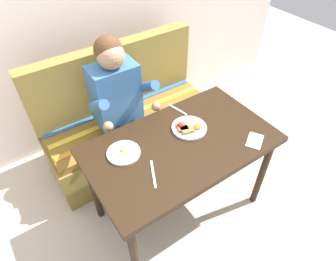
{
  "coord_description": "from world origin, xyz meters",
  "views": [
    {
      "loc": [
        -0.79,
        -1.0,
        2.03
      ],
      "look_at": [
        0.0,
        0.15,
        0.72
      ],
      "focal_mm": 30.98,
      "sensor_mm": 36.0,
      "label": 1
    }
  ],
  "objects": [
    {
      "name": "plate_eggs",
      "position": [
        -0.34,
        0.12,
        0.74
      ],
      "size": [
        0.2,
        0.2,
        0.04
      ],
      "color": "white",
      "rests_on": "table"
    },
    {
      "name": "fork",
      "position": [
        0.17,
        0.28,
        0.73
      ],
      "size": [
        0.05,
        0.17,
        0.0
      ],
      "primitive_type": "cube",
      "rotation": [
        0.0,
        0.0,
        0.22
      ],
      "color": "silver",
      "rests_on": "table"
    },
    {
      "name": "person",
      "position": [
        -0.12,
        0.59,
        0.74
      ],
      "size": [
        0.45,
        0.61,
        1.21
      ],
      "color": "teal",
      "rests_on": "ground"
    },
    {
      "name": "knife",
      "position": [
        -0.28,
        -0.11,
        0.73
      ],
      "size": [
        0.1,
        0.19,
        0.0
      ],
      "primitive_type": "cube",
      "rotation": [
        0.0,
        0.0,
        -0.44
      ],
      "color": "silver",
      "rests_on": "table"
    },
    {
      "name": "couch",
      "position": [
        0.0,
        0.76,
        0.33
      ],
      "size": [
        1.44,
        0.56,
        1.0
      ],
      "color": "olive",
      "rests_on": "ground"
    },
    {
      "name": "napkin",
      "position": [
        0.39,
        -0.25,
        0.73
      ],
      "size": [
        0.17,
        0.15,
        0.01
      ],
      "primitive_type": "cube",
      "rotation": [
        0.0,
        0.0,
        0.54
      ],
      "color": "silver",
      "rests_on": "table"
    },
    {
      "name": "ground_plane",
      "position": [
        0.0,
        0.0,
        0.0
      ],
      "size": [
        8.0,
        8.0,
        0.0
      ],
      "primitive_type": "plane",
      "color": "beige"
    },
    {
      "name": "plate_breakfast",
      "position": [
        0.11,
        0.08,
        0.74
      ],
      "size": [
        0.23,
        0.23,
        0.05
      ],
      "color": "white",
      "rests_on": "table"
    },
    {
      "name": "table",
      "position": [
        0.0,
        0.0,
        0.65
      ],
      "size": [
        1.2,
        0.7,
        0.73
      ],
      "color": "black",
      "rests_on": "ground"
    }
  ]
}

